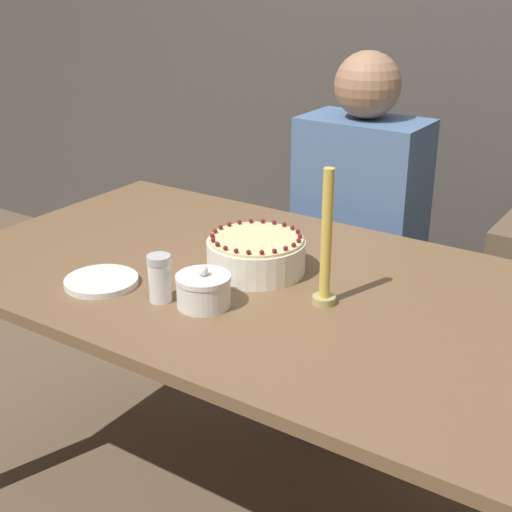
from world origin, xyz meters
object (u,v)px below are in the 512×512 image
Objects in this scene: sugar_bowl at (204,290)px; person_man_blue_shirt at (357,263)px; candle at (326,249)px; cake at (256,255)px; sugar_shaker at (160,278)px.

person_man_blue_shirt reaches higher than sugar_bowl.
candle is at bearing 36.18° from sugar_bowl.
candle is (0.24, -0.07, 0.09)m from cake.
candle is 0.83m from person_man_blue_shirt.
sugar_shaker is 0.09× the size of person_man_blue_shirt.
sugar_bowl is 0.91m from person_man_blue_shirt.
cake is at bearing 71.22° from sugar_shaker.
cake is at bearing 164.21° from candle.
person_man_blue_shirt reaches higher than candle.
person_man_blue_shirt is (-0.02, 0.65, -0.26)m from cake.
person_man_blue_shirt reaches higher than sugar_shaker.
sugar_shaker is at bearing 85.25° from person_man_blue_shirt.
cake is 0.28m from sugar_shaker.
cake is at bearing 91.37° from person_man_blue_shirt.
sugar_bowl is 1.13× the size of sugar_shaker.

